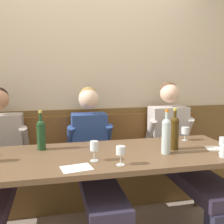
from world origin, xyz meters
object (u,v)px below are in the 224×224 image
object	(u,v)px
wall_bench	(92,176)
person_right_seat	(94,156)
wine_glass_mid_right	(121,152)
person_center_left_seat	(182,149)
wine_bottle_clear_water	(41,134)
wine_glass_right_end	(94,147)
wine_glass_center_front	(223,142)
wine_bottle_green_tall	(166,135)
wine_glass_mid_left	(185,131)
dining_table	(103,163)
wine_bottle_amber_mid	(174,132)
water_tumbler_right	(224,151)

from	to	relation	value
wall_bench	person_right_seat	bearing A→B (deg)	-93.80
wall_bench	wine_glass_mid_right	world-z (taller)	wall_bench
person_center_left_seat	wine_bottle_clear_water	bearing A→B (deg)	-175.29
wall_bench	wine_glass_right_end	size ratio (longest dim) A/B	17.25
wall_bench	wine_glass_center_front	bearing A→B (deg)	-43.78
wall_bench	wine_glass_mid_right	size ratio (longest dim) A/B	18.84
wine_bottle_green_tall	wine_glass_mid_left	xyz separation A→B (m)	(0.36, 0.35, -0.07)
person_center_left_seat	wine_bottle_clear_water	size ratio (longest dim) A/B	3.87
dining_table	wine_bottle_amber_mid	bearing A→B (deg)	-0.72
person_center_left_seat	wine_glass_right_end	xyz separation A→B (m)	(-0.98, -0.50, 0.23)
person_right_seat	wine_glass_right_end	xyz separation A→B (m)	(-0.08, -0.49, 0.23)
dining_table	water_tumbler_right	distance (m)	0.96
wall_bench	person_center_left_seat	distance (m)	1.02
wine_bottle_amber_mid	wine_glass_right_end	bearing A→B (deg)	-168.64
wall_bench	wine_bottle_clear_water	bearing A→B (deg)	-136.71
wine_glass_right_end	water_tumbler_right	xyz separation A→B (m)	(1.00, -0.14, -0.06)
wine_bottle_clear_water	wine_glass_mid_right	distance (m)	0.77
person_right_seat	wine_glass_mid_left	size ratio (longest dim) A/B	9.83
person_center_left_seat	dining_table	bearing A→B (deg)	-158.34
person_right_seat	wall_bench	bearing A→B (deg)	86.20
wine_bottle_amber_mid	wine_bottle_green_tall	bearing A→B (deg)	-141.52
wine_bottle_clear_water	dining_table	bearing A→B (deg)	-25.54
wall_bench	wine_bottle_amber_mid	world-z (taller)	wine_bottle_amber_mid
water_tumbler_right	wine_glass_mid_right	bearing A→B (deg)	179.53
wall_bench	dining_table	xyz separation A→B (m)	(0.00, -0.70, 0.40)
wine_glass_right_end	wine_glass_mid_right	distance (m)	0.21
wine_glass_mid_right	wine_bottle_green_tall	bearing A→B (deg)	22.79
wine_glass_right_end	wine_glass_mid_right	bearing A→B (deg)	-37.35
wine_glass_mid_left	water_tumbler_right	bearing A→B (deg)	-85.46
person_center_left_seat	wine_bottle_amber_mid	world-z (taller)	person_center_left_seat
wine_bottle_amber_mid	wine_glass_mid_left	xyz separation A→B (m)	(0.24, 0.26, -0.06)
dining_table	wine_bottle_green_tall	world-z (taller)	wine_bottle_green_tall
person_right_seat	wine_bottle_green_tall	distance (m)	0.74
wine_glass_mid_left	wine_bottle_clear_water	bearing A→B (deg)	-179.34
wine_bottle_green_tall	wine_glass_mid_right	distance (m)	0.47
wine_glass_mid_left	wine_bottle_green_tall	bearing A→B (deg)	-135.47
dining_table	wine_bottle_amber_mid	size ratio (longest dim) A/B	6.46
person_center_left_seat	wine_bottle_amber_mid	size ratio (longest dim) A/B	3.66
wine_bottle_amber_mid	wine_glass_mid_right	bearing A→B (deg)	-153.39
wine_glass_center_front	wine_glass_mid_left	bearing A→B (deg)	101.41
wine_bottle_amber_mid	dining_table	bearing A→B (deg)	179.28
person_center_left_seat	wine_bottle_green_tall	size ratio (longest dim) A/B	3.60
person_right_seat	wine_glass_mid_left	distance (m)	0.91
person_right_seat	wine_glass_center_front	size ratio (longest dim) A/B	9.36
wine_bottle_clear_water	person_center_left_seat	bearing A→B (deg)	4.71
wine_bottle_green_tall	wine_glass_center_front	size ratio (longest dim) A/B	2.66
wall_bench	wine_bottle_green_tall	world-z (taller)	wine_bottle_green_tall
wall_bench	wine_bottle_clear_water	size ratio (longest dim) A/B	7.72
wine_bottle_clear_water	wine_glass_right_end	world-z (taller)	wine_bottle_clear_water
person_center_left_seat	wine_glass_right_end	size ratio (longest dim) A/B	8.65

